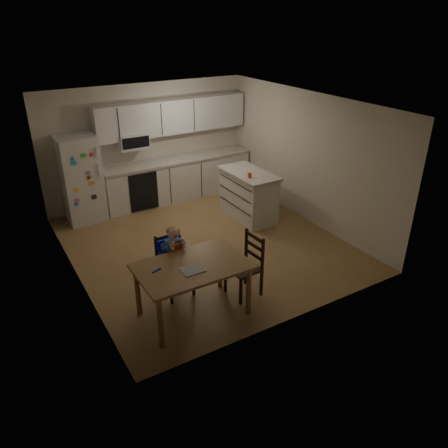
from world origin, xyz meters
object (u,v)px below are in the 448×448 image
refrigerator (81,179)px  kitchen_island (248,195)px  red_cup (250,175)px  chair_booster (173,253)px  dining_table (192,272)px  chair_side (249,261)px

refrigerator → kitchen_island: bearing=-29.2°
refrigerator → red_cup: size_ratio=17.90×
kitchen_island → red_cup: 0.61m
kitchen_island → chair_booster: 2.92m
kitchen_island → refrigerator: bearing=150.8°
dining_table → chair_side: (0.94, 0.06, -0.14)m
refrigerator → chair_side: (1.40, -3.80, -0.31)m
dining_table → chair_booster: bearing=90.4°
red_cup → chair_side: 2.38m
dining_table → chair_side: bearing=3.5°
chair_side → dining_table: bearing=-90.8°
chair_side → refrigerator: bearing=-164.1°
red_cup → chair_side: size_ratio=0.10×
chair_side → chair_booster: bearing=-124.8°
refrigerator → dining_table: 3.89m
red_cup → chair_booster: 2.66m
refrigerator → chair_booster: (0.45, -3.24, -0.19)m
chair_booster → chair_side: bearing=-36.1°
chair_booster → refrigerator: bearing=92.3°
kitchen_island → chair_booster: chair_booster is taller
refrigerator → red_cup: 3.28m
refrigerator → dining_table: bearing=-83.3°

